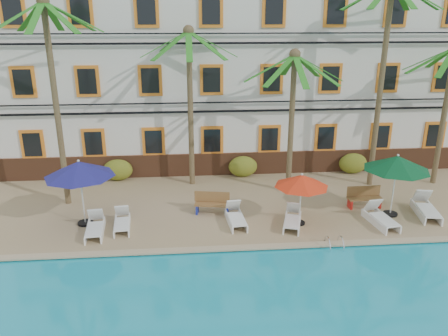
{
  "coord_description": "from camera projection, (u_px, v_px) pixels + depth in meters",
  "views": [
    {
      "loc": [
        -2.75,
        -14.77,
        8.2
      ],
      "look_at": [
        -1.22,
        3.0,
        2.0
      ],
      "focal_mm": 35.0,
      "sensor_mm": 36.0,
      "label": 1
    }
  ],
  "objects": [
    {
      "name": "lounger_c",
      "position": [
        236.0,
        217.0,
        17.66
      ],
      "size": [
        0.79,
        1.85,
        0.85
      ],
      "color": "white",
      "rests_on": "pool_deck"
    },
    {
      "name": "palm_b",
      "position": [
        190.0,
        85.0,
        20.36
      ],
      "size": [
        4.44,
        4.44,
        7.61
      ],
      "color": "brown",
      "rests_on": "pool_deck"
    },
    {
      "name": "shrub_mid",
      "position": [
        243.0,
        166.0,
        22.77
      ],
      "size": [
        1.5,
        0.9,
        1.1
      ],
      "primitive_type": "ellipsoid",
      "color": "#1E5217",
      "rests_on": "pool_deck"
    },
    {
      "name": "umbrella_green",
      "position": [
        397.0,
        163.0,
        17.75
      ],
      "size": [
        2.7,
        2.7,
        2.7
      ],
      "color": "black",
      "rests_on": "pool_deck"
    },
    {
      "name": "shrub_left",
      "position": [
        118.0,
        170.0,
        22.25
      ],
      "size": [
        1.5,
        0.9,
        1.1
      ],
      "primitive_type": "ellipsoid",
      "color": "#1E5217",
      "rests_on": "pool_deck"
    },
    {
      "name": "umbrella_blue",
      "position": [
        79.0,
        169.0,
        16.92
      ],
      "size": [
        2.75,
        2.75,
        2.75
      ],
      "color": "black",
      "rests_on": "pool_deck"
    },
    {
      "name": "pool_ladder",
      "position": [
        334.0,
        246.0,
        15.99
      ],
      "size": [
        0.54,
        0.74,
        0.74
      ],
      "color": "silver",
      "rests_on": "ground"
    },
    {
      "name": "ground",
      "position": [
        262.0,
        241.0,
        16.82
      ],
      "size": [
        100.0,
        100.0,
        0.0
      ],
      "primitive_type": "plane",
      "color": "#384C23",
      "rests_on": "ground"
    },
    {
      "name": "lounger_a",
      "position": [
        95.0,
        227.0,
        16.84
      ],
      "size": [
        0.8,
        1.84,
        0.84
      ],
      "color": "white",
      "rests_on": "pool_deck"
    },
    {
      "name": "palm_c",
      "position": [
        292.0,
        101.0,
        19.6
      ],
      "size": [
        4.44,
        4.44,
        6.65
      ],
      "color": "brown",
      "rests_on": "pool_deck"
    },
    {
      "name": "bench_right",
      "position": [
        364.0,
        197.0,
        19.14
      ],
      "size": [
        1.51,
        0.51,
        0.93
      ],
      "color": "olive",
      "rests_on": "pool_deck"
    },
    {
      "name": "pool_deck",
      "position": [
        245.0,
        190.0,
        21.48
      ],
      "size": [
        30.0,
        12.0,
        0.25
      ],
      "primitive_type": "cube",
      "color": "tan",
      "rests_on": "ground"
    },
    {
      "name": "lounger_f",
      "position": [
        426.0,
        208.0,
        18.38
      ],
      "size": [
        1.11,
        2.14,
        0.96
      ],
      "color": "white",
      "rests_on": "pool_deck"
    },
    {
      "name": "lounger_e",
      "position": [
        380.0,
        217.0,
        17.61
      ],
      "size": [
        0.92,
        1.96,
        0.89
      ],
      "color": "white",
      "rests_on": "pool_deck"
    },
    {
      "name": "palm_e",
      "position": [
        448.0,
        94.0,
        20.61
      ],
      "size": [
        4.44,
        4.44,
        6.88
      ],
      "color": "brown",
      "rests_on": "pool_deck"
    },
    {
      "name": "palm_d",
      "position": [
        384.0,
        60.0,
        19.88
      ],
      "size": [
        4.44,
        4.44,
        9.65
      ],
      "color": "brown",
      "rests_on": "pool_deck"
    },
    {
      "name": "umbrella_red",
      "position": [
        302.0,
        181.0,
        17.11
      ],
      "size": [
        2.17,
        2.17,
        2.17
      ],
      "color": "black",
      "rests_on": "pool_deck"
    },
    {
      "name": "lounger_b",
      "position": [
        122.0,
        222.0,
        17.27
      ],
      "size": [
        0.76,
        1.74,
        0.8
      ],
      "color": "white",
      "rests_on": "pool_deck"
    },
    {
      "name": "pool_coping",
      "position": [
        267.0,
        247.0,
        15.88
      ],
      "size": [
        30.0,
        0.35,
        0.06
      ],
      "primitive_type": "cube",
      "color": "tan",
      "rests_on": "pool_deck"
    },
    {
      "name": "palm_a",
      "position": [
        53.0,
        78.0,
        17.85
      ],
      "size": [
        4.44,
        4.44,
        8.78
      ],
      "color": "brown",
      "rests_on": "pool_deck"
    },
    {
      "name": "hotel_building",
      "position": [
        235.0,
        70.0,
        24.44
      ],
      "size": [
        25.4,
        6.44,
        10.22
      ],
      "color": "silver",
      "rests_on": "pool_deck"
    },
    {
      "name": "shrub_right",
      "position": [
        353.0,
        163.0,
        23.25
      ],
      "size": [
        1.5,
        0.9,
        1.1
      ],
      "primitive_type": "ellipsoid",
      "color": "#1E5217",
      "rests_on": "pool_deck"
    },
    {
      "name": "lounger_d",
      "position": [
        292.0,
        219.0,
        17.48
      ],
      "size": [
        1.11,
        1.87,
        0.83
      ],
      "color": "white",
      "rests_on": "pool_deck"
    },
    {
      "name": "bench_left",
      "position": [
        213.0,
        203.0,
        18.53
      ],
      "size": [
        1.56,
        0.74,
        0.93
      ],
      "color": "olive",
      "rests_on": "pool_deck"
    }
  ]
}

